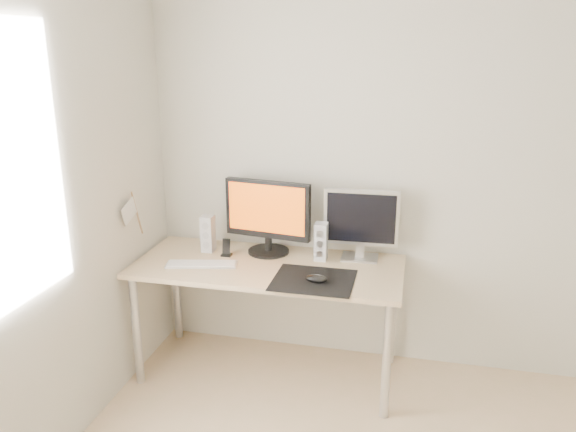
{
  "coord_description": "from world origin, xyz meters",
  "views": [
    {
      "loc": [
        -0.1,
        -1.64,
        1.98
      ],
      "look_at": [
        -0.83,
        1.48,
        1.01
      ],
      "focal_mm": 35.0,
      "sensor_mm": 36.0,
      "label": 1
    }
  ],
  "objects_px": {
    "main_monitor": "(268,214)",
    "keyboard": "(202,264)",
    "mouse": "(316,279)",
    "speaker_right": "(321,242)",
    "speaker_left": "(208,234)",
    "desk": "(268,276)",
    "second_monitor": "(361,221)",
    "phone_dock": "(226,251)"
  },
  "relations": [
    {
      "from": "speaker_right",
      "to": "phone_dock",
      "type": "height_order",
      "value": "speaker_right"
    },
    {
      "from": "speaker_left",
      "to": "keyboard",
      "type": "distance_m",
      "value": 0.27
    },
    {
      "from": "mouse",
      "to": "speaker_right",
      "type": "relative_size",
      "value": 0.52
    },
    {
      "from": "desk",
      "to": "second_monitor",
      "type": "relative_size",
      "value": 3.55
    },
    {
      "from": "main_monitor",
      "to": "second_monitor",
      "type": "height_order",
      "value": "main_monitor"
    },
    {
      "from": "main_monitor",
      "to": "phone_dock",
      "type": "relative_size",
      "value": 4.98
    },
    {
      "from": "second_monitor",
      "to": "keyboard",
      "type": "distance_m",
      "value": 0.99
    },
    {
      "from": "speaker_left",
      "to": "keyboard",
      "type": "bearing_deg",
      "value": -78.92
    },
    {
      "from": "speaker_right",
      "to": "keyboard",
      "type": "bearing_deg",
      "value": -159.37
    },
    {
      "from": "speaker_left",
      "to": "speaker_right",
      "type": "xyz_separation_m",
      "value": [
        0.72,
        0.01,
        0.0
      ]
    },
    {
      "from": "keyboard",
      "to": "main_monitor",
      "type": "bearing_deg",
      "value": 41.62
    },
    {
      "from": "speaker_right",
      "to": "main_monitor",
      "type": "bearing_deg",
      "value": 173.39
    },
    {
      "from": "mouse",
      "to": "phone_dock",
      "type": "height_order",
      "value": "phone_dock"
    },
    {
      "from": "main_monitor",
      "to": "speaker_left",
      "type": "height_order",
      "value": "main_monitor"
    },
    {
      "from": "mouse",
      "to": "speaker_left",
      "type": "distance_m",
      "value": 0.84
    },
    {
      "from": "desk",
      "to": "keyboard",
      "type": "bearing_deg",
      "value": -164.66
    },
    {
      "from": "main_monitor",
      "to": "speaker_right",
      "type": "height_order",
      "value": "main_monitor"
    },
    {
      "from": "desk",
      "to": "speaker_left",
      "type": "relative_size",
      "value": 6.89
    },
    {
      "from": "speaker_left",
      "to": "speaker_right",
      "type": "distance_m",
      "value": 0.72
    },
    {
      "from": "desk",
      "to": "keyboard",
      "type": "height_order",
      "value": "keyboard"
    },
    {
      "from": "main_monitor",
      "to": "second_monitor",
      "type": "distance_m",
      "value": 0.58
    },
    {
      "from": "second_monitor",
      "to": "speaker_left",
      "type": "height_order",
      "value": "second_monitor"
    },
    {
      "from": "mouse",
      "to": "keyboard",
      "type": "relative_size",
      "value": 0.28
    },
    {
      "from": "main_monitor",
      "to": "phone_dock",
      "type": "xyz_separation_m",
      "value": [
        -0.24,
        -0.11,
        -0.22
      ]
    },
    {
      "from": "main_monitor",
      "to": "keyboard",
      "type": "xyz_separation_m",
      "value": [
        -0.33,
        -0.29,
        -0.25
      ]
    },
    {
      "from": "main_monitor",
      "to": "speaker_right",
      "type": "relative_size",
      "value": 2.37
    },
    {
      "from": "desk",
      "to": "keyboard",
      "type": "xyz_separation_m",
      "value": [
        -0.38,
        -0.1,
        0.09
      ]
    },
    {
      "from": "main_monitor",
      "to": "speaker_left",
      "type": "distance_m",
      "value": 0.41
    },
    {
      "from": "keyboard",
      "to": "second_monitor",
      "type": "bearing_deg",
      "value": 19.67
    },
    {
      "from": "desk",
      "to": "keyboard",
      "type": "distance_m",
      "value": 0.4
    },
    {
      "from": "mouse",
      "to": "speaker_left",
      "type": "height_order",
      "value": "speaker_left"
    },
    {
      "from": "main_monitor",
      "to": "speaker_right",
      "type": "distance_m",
      "value": 0.37
    },
    {
      "from": "main_monitor",
      "to": "keyboard",
      "type": "height_order",
      "value": "main_monitor"
    },
    {
      "from": "second_monitor",
      "to": "speaker_right",
      "type": "height_order",
      "value": "second_monitor"
    },
    {
      "from": "desk",
      "to": "phone_dock",
      "type": "bearing_deg",
      "value": 164.35
    },
    {
      "from": "phone_dock",
      "to": "mouse",
      "type": "bearing_deg",
      "value": -24.67
    },
    {
      "from": "mouse",
      "to": "speaker_left",
      "type": "relative_size",
      "value": 0.52
    },
    {
      "from": "second_monitor",
      "to": "phone_dock",
      "type": "height_order",
      "value": "second_monitor"
    },
    {
      "from": "speaker_right",
      "to": "speaker_left",
      "type": "bearing_deg",
      "value": -179.01
    },
    {
      "from": "speaker_right",
      "to": "keyboard",
      "type": "xyz_separation_m",
      "value": [
        -0.67,
        -0.25,
        -0.11
      ]
    },
    {
      "from": "mouse",
      "to": "main_monitor",
      "type": "distance_m",
      "value": 0.59
    },
    {
      "from": "desk",
      "to": "speaker_left",
      "type": "height_order",
      "value": "speaker_left"
    }
  ]
}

